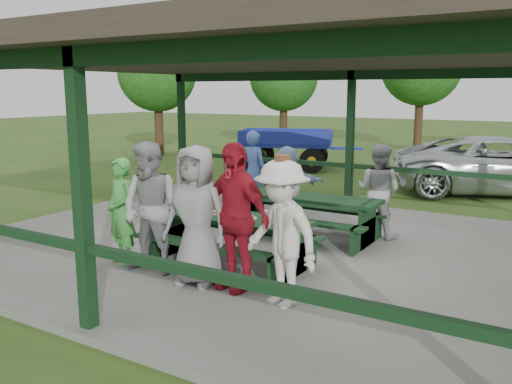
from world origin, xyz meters
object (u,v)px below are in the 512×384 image
Objects in this scene: spectator_grey at (379,191)px; spectator_blue at (254,171)px; contestant_grey_left at (151,209)px; farm_trailer at (286,148)px; contestant_grey_mid at (196,216)px; contestant_red at (234,217)px; contestant_white_fedora at (282,233)px; contestant_green at (121,212)px; picnic_table_near at (229,234)px; pickup_truck at (501,166)px; picnic_table_far at (302,210)px; spectator_lblue at (287,183)px.

spectator_blue is at bearing -8.01° from spectator_grey.
contestant_grey_left is 11.47m from farm_trailer.
contestant_grey_mid is 3.81m from spectator_grey.
contestant_white_fedora is at bearing -1.11° from contestant_red.
contestant_red is at bearing 16.12° from contestant_green.
spectator_grey is (3.04, -0.74, -0.04)m from spectator_blue.
contestant_grey_mid is (0.08, -0.89, 0.47)m from picnic_table_near.
pickup_truck is (4.28, 5.37, -0.21)m from spectator_blue.
picnic_table_far is 0.52× the size of pickup_truck.
contestant_grey_left is (-0.92, -2.88, 0.46)m from picnic_table_far.
contestant_white_fedora is at bearing -67.86° from picnic_table_far.
spectator_lblue is at bearing 119.11° from contestant_red.
contestant_grey_mid is at bearing -92.41° from picnic_table_far.
spectator_grey is (2.75, 3.49, 0.03)m from contestant_green.
pickup_truck reaches higher than picnic_table_far.
contestant_grey_mid is 0.54m from contestant_red.
spectator_lblue is (-0.60, 2.95, 0.28)m from picnic_table_near.
farm_trailer is at bearing 113.65° from picnic_table_near.
spectator_grey is 0.40× the size of farm_trailer.
spectator_grey reaches higher than spectator_lblue.
picnic_table_far is at bearing 37.07° from spectator_grey.
spectator_blue reaches higher than farm_trailer.
contestant_grey_mid reaches higher than picnic_table_near.
contestant_grey_mid is at bearing 83.10° from spectator_lblue.
spectator_grey is at bearing 31.42° from picnic_table_far.
farm_trailer is (-4.99, 10.76, -0.35)m from contestant_red.
contestant_white_fedora is 1.22× the size of spectator_lblue.
contestant_grey_mid is at bearing 76.10° from spectator_grey.
contestant_green reaches higher than spectator_lblue.
contestant_red is at bearing -84.88° from farm_trailer.
pickup_truck is 7.07m from farm_trailer.
contestant_grey_mid is 0.97× the size of contestant_red.
contestant_grey_left reaches higher than pickup_truck.
spectator_blue is 0.32× the size of pickup_truck.
contestant_grey_mid reaches higher than farm_trailer.
spectator_lblue is at bearing 160.71° from spectator_blue.
spectator_blue is at bearing -41.19° from spectator_lblue.
farm_trailer is at bearing 137.34° from contestant_white_fedora.
picnic_table_near is 1.35× the size of contestant_grey_mid.
contestant_white_fedora is 1.10× the size of spectator_grey.
contestant_red is (0.41, -2.77, 0.49)m from picnic_table_far.
contestant_red is 9.79m from pickup_truck.
contestant_grey_mid is (-0.12, -2.89, 0.46)m from picnic_table_far.
contestant_grey_left is at bearing -107.76° from picnic_table_far.
contestant_grey_left is 10.24m from pickup_truck.
picnic_table_far is 1.74× the size of contestant_green.
picnic_table_near is 1.10m from contestant_red.
spectator_lblue is 1.20m from spectator_blue.
picnic_table_far is at bearing 147.56° from spectator_blue.
picnic_table_near is at bearing 45.08° from contestant_green.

